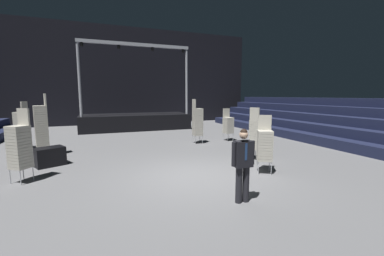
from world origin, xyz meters
name	(u,v)px	position (x,y,z in m)	size (l,w,h in m)	color
ground_plane	(191,177)	(0.00, 0.00, -0.05)	(22.00, 30.00, 0.10)	slate
arena_end_wall	(128,76)	(0.00, 15.00, 4.00)	(22.00, 0.30, 8.00)	black
bleacher_bank_right	(367,123)	(9.12, 1.00, 1.12)	(3.75, 24.00, 2.25)	#191E38
stage_riser	(136,120)	(0.00, 11.08, 0.63)	(7.42, 2.81, 5.75)	black
man_with_tie	(243,161)	(0.42, -2.16, 0.95)	(0.57, 0.24, 1.68)	black
chair_stack_front_left	(197,121)	(2.12, 4.65, 1.11)	(0.45, 0.45, 2.22)	#B2B5BA
chair_stack_front_right	(20,146)	(-4.59, 1.18, 1.03)	(0.62, 0.62, 2.05)	#B2B5BA
chair_stack_mid_left	(257,134)	(2.99, 0.90, 0.98)	(0.55, 0.55, 1.96)	#B2B5BA
chair_stack_mid_right	(265,144)	(2.23, -0.55, 0.90)	(0.60, 0.60, 1.79)	#B2B5BA
chair_stack_mid_centre	(22,125)	(-5.72, 6.23, 1.07)	(0.57, 0.57, 2.14)	#B2B5BA
chair_stack_rear_left	(228,125)	(3.92, 4.75, 0.86)	(0.49, 0.49, 1.71)	#B2B5BA
chair_stack_rear_right	(41,125)	(-4.61, 4.31, 1.24)	(0.54, 0.54, 2.48)	#B2B5BA
equipment_road_case	(50,157)	(-4.14, 2.74, 0.32)	(0.90, 0.60, 0.64)	black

